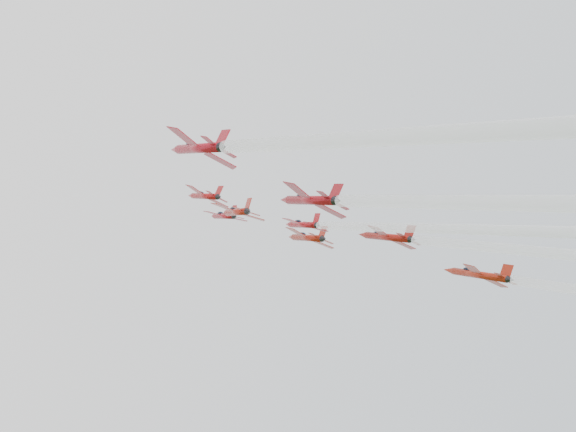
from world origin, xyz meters
TOP-DOWN VIEW (x-y plane):
  - jet_lead at (-0.25, 22.67)m, footprint 9.06×11.58m
  - jet_row2_left at (-11.16, 10.47)m, footprint 8.53×10.90m
  - jet_row2_center at (-3.18, 13.32)m, footprint 10.34×13.22m
  - jet_row2_right at (10.54, 10.74)m, footprint 10.26×13.11m
  - jet_center at (2.19, -34.11)m, footprint 8.44×79.38m
  - jet_rear_farleft at (-27.27, -58.31)m, footprint 9.86×92.70m

SIDE VIEW (x-z plane):
  - jet_rear_farleft at x=-27.27m, z-range 98.46..154.17m
  - jet_center at x=2.19m, z-range 116.82..164.52m
  - jet_row2_left at x=-11.16m, z-range 163.69..170.67m
  - jet_row2_right at x=10.54m, z-range 163.15..171.55m
  - jet_row2_center at x=-3.18m, z-range 164.65..173.11m
  - jet_lead at x=-0.25m, z-range 170.71..178.12m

